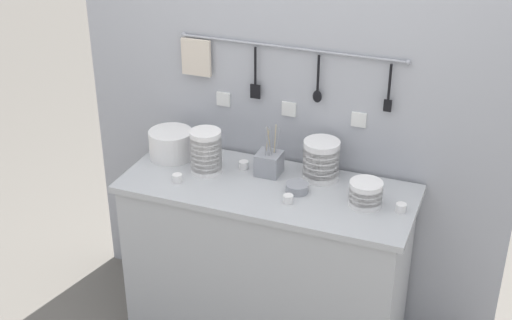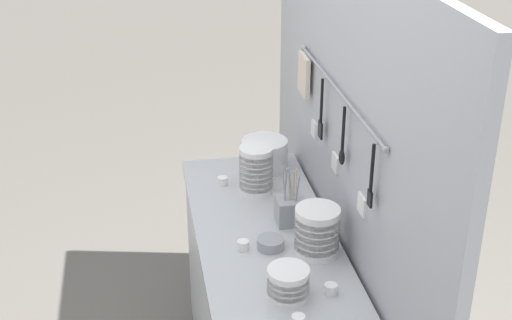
{
  "view_description": "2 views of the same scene",
  "coord_description": "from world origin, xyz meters",
  "views": [
    {
      "loc": [
        0.99,
        -2.67,
        2.48
      ],
      "look_at": [
        -0.05,
        -0.03,
        1.01
      ],
      "focal_mm": 50.0,
      "sensor_mm": 36.0,
      "label": 1
    },
    {
      "loc": [
        2.42,
        -0.46,
        2.36
      ],
      "look_at": [
        -0.08,
        -0.02,
        1.14
      ],
      "focal_mm": 50.0,
      "sensor_mm": 36.0,
      "label": 2
    }
  ],
  "objects": [
    {
      "name": "cutlery_caddy",
      "position": [
        -0.04,
        0.12,
        0.92
      ],
      "size": [
        0.11,
        0.11,
        0.26
      ],
      "color": "#93969E",
      "rests_on": "counter"
    },
    {
      "name": "cup_edge_near",
      "position": [
        0.47,
        0.15,
        0.89
      ],
      "size": [
        0.05,
        0.05,
        0.04
      ],
      "color": "white",
      "rests_on": "counter"
    },
    {
      "name": "bowl_stack_nested_right",
      "position": [
        -0.32,
        0.03,
        0.97
      ],
      "size": [
        0.15,
        0.15,
        0.21
      ],
      "color": "white",
      "rests_on": "counter"
    },
    {
      "name": "back_wall",
      "position": [
        -0.0,
        0.31,
        0.98
      ],
      "size": [
        2.16,
        0.08,
        1.96
      ],
      "color": "#A8AAB2",
      "rests_on": "ground"
    },
    {
      "name": "cup_beside_plates",
      "position": [
        -0.4,
        -0.11,
        0.89
      ],
      "size": [
        0.05,
        0.05,
        0.04
      ],
      "color": "white",
      "rests_on": "counter"
    },
    {
      "name": "steel_mixing_bowl",
      "position": [
        0.14,
        0.0,
        0.89
      ],
      "size": [
        0.11,
        0.11,
        0.04
      ],
      "color": "#93969E",
      "rests_on": "counter"
    },
    {
      "name": "counter",
      "position": [
        0.0,
        0.0,
        0.43
      ],
      "size": [
        1.36,
        0.55,
        0.87
      ],
      "color": "#B7BABC",
      "rests_on": "ground"
    },
    {
      "name": "cup_by_caddy",
      "position": [
        0.61,
        0.0,
        0.89
      ],
      "size": [
        0.05,
        0.05,
        0.04
      ],
      "color": "white",
      "rests_on": "counter"
    },
    {
      "name": "cup_back_left",
      "position": [
        0.14,
        -0.11,
        0.89
      ],
      "size": [
        0.05,
        0.05,
        0.04
      ],
      "color": "white",
      "rests_on": "counter"
    },
    {
      "name": "bowl_stack_tall_left",
      "position": [
        0.46,
        0.0,
        0.92
      ],
      "size": [
        0.15,
        0.15,
        0.11
      ],
      "color": "white",
      "rests_on": "counter"
    },
    {
      "name": "cup_mid_row",
      "position": [
        -0.17,
        0.12,
        0.89
      ],
      "size": [
        0.05,
        0.05,
        0.04
      ],
      "color": "white",
      "rests_on": "counter"
    },
    {
      "name": "plate_stack",
      "position": [
        -0.55,
        0.11,
        0.94
      ],
      "size": [
        0.22,
        0.22,
        0.14
      ],
      "color": "white",
      "rests_on": "counter"
    },
    {
      "name": "bowl_stack_back_corner",
      "position": [
        0.2,
        0.17,
        0.96
      ],
      "size": [
        0.17,
        0.17,
        0.19
      ],
      "color": "white",
      "rests_on": "counter"
    }
  ]
}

